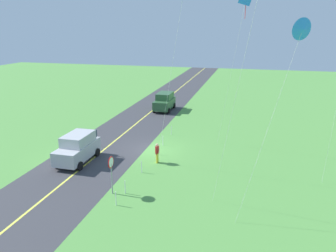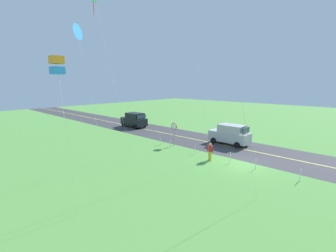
{
  "view_description": "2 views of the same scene",
  "coord_description": "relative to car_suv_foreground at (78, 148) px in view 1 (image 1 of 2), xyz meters",
  "views": [
    {
      "loc": [
        25.32,
        8.05,
        10.28
      ],
      "look_at": [
        4.19,
        2.58,
        3.59
      ],
      "focal_mm": 34.72,
      "sensor_mm": 36.0,
      "label": 1
    },
    {
      "loc": [
        -7.69,
        17.89,
        6.77
      ],
      "look_at": [
        4.29,
        4.97,
        3.41
      ],
      "focal_mm": 24.09,
      "sensor_mm": 36.0,
      "label": 2
    }
  ],
  "objects": [
    {
      "name": "stop_sign",
      "position": [
        4.18,
        4.76,
        0.65
      ],
      "size": [
        0.76,
        0.08,
        2.56
      ],
      "color": "gray",
      "rests_on": "ground"
    },
    {
      "name": "person_adult_near",
      "position": [
        -1.31,
        6.15,
        -0.29
      ],
      "size": [
        0.58,
        0.22,
        1.6
      ],
      "rotation": [
        0.0,
        0.0,
        2.61
      ],
      "color": "yellow",
      "rests_on": "ground"
    },
    {
      "name": "car_parked_west_far",
      "position": [
        -17.73,
        2.32,
        0.0
      ],
      "size": [
        4.4,
        2.12,
        2.24
      ],
      "color": "#2D5633",
      "rests_on": "ground"
    },
    {
      "name": "fence_post_5",
      "position": [
        5.46,
        5.55,
        -0.7
      ],
      "size": [
        0.05,
        0.05,
        0.9
      ],
      "primitive_type": "cylinder",
      "color": "silver",
      "rests_on": "ground"
    },
    {
      "name": "road_centre_stripe",
      "position": [
        -3.92,
        0.85,
        -1.15
      ],
      "size": [
        120.0,
        0.16,
        0.0
      ],
      "primitive_type": "cube",
      "color": "#E5E04C",
      "rests_on": "asphalt_road"
    },
    {
      "name": "kite_green_far",
      "position": [
        -5.25,
        12.02,
        11.01
      ],
      "size": [
        1.97,
        2.43,
        13.16
      ],
      "color": "silver",
      "rests_on": "ground"
    },
    {
      "name": "fence_post_3",
      "position": [
        0.74,
        5.55,
        -0.7
      ],
      "size": [
        0.05,
        0.05,
        0.9
      ],
      "primitive_type": "cylinder",
      "color": "silver",
      "rests_on": "ground"
    },
    {
      "name": "car_suv_foreground",
      "position": [
        0.0,
        0.0,
        0.0
      ],
      "size": [
        4.4,
        2.12,
        2.24
      ],
      "color": "#B7B7BC",
      "rests_on": "ground"
    },
    {
      "name": "fence_post_1",
      "position": [
        -5.16,
        5.55,
        -0.7
      ],
      "size": [
        0.05,
        0.05,
        0.9
      ],
      "primitive_type": "cylinder",
      "color": "silver",
      "rests_on": "ground"
    },
    {
      "name": "kite_pink_drift",
      "position": [
        3.87,
        15.1,
        8.97
      ],
      "size": [
        2.04,
        3.07,
        10.72
      ],
      "color": "silver",
      "rests_on": "ground"
    },
    {
      "name": "ground_plane",
      "position": [
        -3.92,
        4.85,
        -1.2
      ],
      "size": [
        120.0,
        120.0,
        0.1
      ],
      "primitive_type": "cube",
      "color": "#549342"
    },
    {
      "name": "fence_post_0",
      "position": [
        -8.32,
        5.55,
        -0.7
      ],
      "size": [
        0.05,
        0.05,
        0.9
      ],
      "primitive_type": "cylinder",
      "color": "silver",
      "rests_on": "ground"
    },
    {
      "name": "fence_post_4",
      "position": [
        3.98,
        5.55,
        -0.7
      ],
      "size": [
        0.05,
        0.05,
        0.9
      ],
      "primitive_type": "cylinder",
      "color": "silver",
      "rests_on": "ground"
    },
    {
      "name": "asphalt_road",
      "position": [
        -3.92,
        0.85,
        -1.15
      ],
      "size": [
        120.0,
        7.0,
        0.0
      ],
      "primitive_type": "cube",
      "color": "#38383D",
      "rests_on": "ground"
    },
    {
      "name": "fence_post_2",
      "position": [
        -2.96,
        5.55,
        -0.7
      ],
      "size": [
        0.05,
        0.05,
        0.9
      ],
      "primitive_type": "cylinder",
      "color": "silver",
      "rests_on": "ground"
    }
  ]
}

